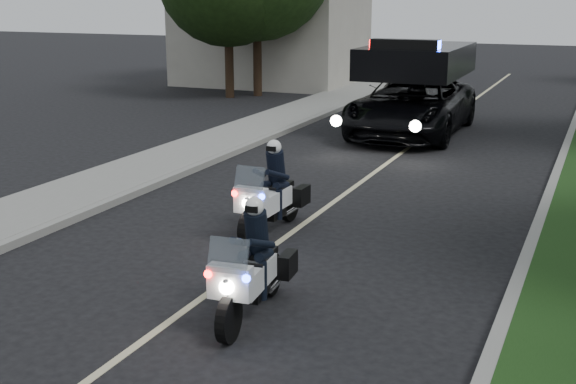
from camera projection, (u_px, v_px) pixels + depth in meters
name	position (u px, v px, depth m)	size (l,w,h in m)	color
ground	(131.00, 349.00, 9.13)	(120.00, 120.00, 0.00)	black
curb_right	(552.00, 188.00, 16.40)	(0.20, 60.00, 0.15)	gray
curb_left	(223.00, 156.00, 19.55)	(0.20, 60.00, 0.15)	gray
sidewalk_left	(186.00, 153.00, 19.97)	(2.00, 60.00, 0.16)	gray
building_far	(271.00, 9.00, 35.11)	(8.00, 6.00, 7.00)	#A8A396
lane_marking	(373.00, 174.00, 17.99)	(0.12, 50.00, 0.01)	#BFB78C
police_moto_left	(271.00, 232.00, 13.61)	(0.70, 2.00, 1.70)	white
police_moto_right	(252.00, 316.00, 10.09)	(0.67, 1.93, 1.64)	silver
police_suv	(411.00, 134.00, 23.02)	(3.01, 6.50, 3.16)	black
bicycle	(406.00, 102.00, 29.73)	(0.60, 1.72, 0.90)	black
cyclist	(406.00, 102.00, 29.73)	(0.55, 0.37, 1.54)	black
tree_left_near	(258.00, 96.00, 31.67)	(6.29, 6.29, 10.48)	#1E3B13
tree_left_far	(230.00, 97.00, 31.15)	(5.75, 5.75, 9.59)	black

